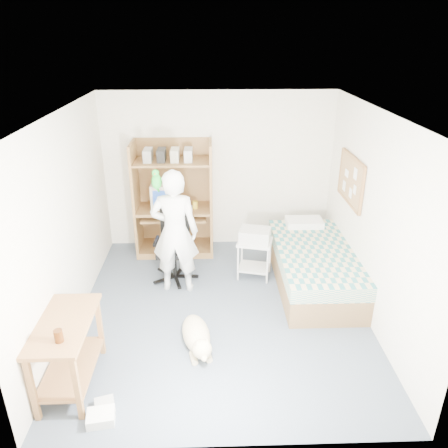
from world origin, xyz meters
name	(u,v)px	position (x,y,z in m)	size (l,w,h in m)	color
floor	(222,311)	(0.00, 0.00, 0.00)	(4.00, 4.00, 0.00)	#424D5A
wall_back	(218,171)	(0.00, 2.00, 1.25)	(3.60, 0.02, 2.50)	silver
wall_right	(374,220)	(1.80, 0.00, 1.25)	(0.02, 4.00, 2.50)	silver
wall_left	(67,224)	(-1.80, 0.00, 1.25)	(0.02, 4.00, 2.50)	silver
ceiling	(222,114)	(0.00, 0.00, 2.50)	(3.60, 4.00, 0.02)	white
computer_hutch	(174,203)	(-0.70, 1.74, 0.82)	(1.20, 0.63, 1.80)	brown
bed	(314,266)	(1.30, 0.62, 0.29)	(1.02, 2.02, 0.66)	brown
side_desk	(67,344)	(-1.55, -1.20, 0.49)	(0.50, 1.00, 0.75)	olive
corkboard	(351,180)	(1.77, 0.90, 1.45)	(0.04, 0.94, 0.66)	#966943
office_chair	(175,254)	(-0.65, 0.88, 0.37)	(0.58, 0.58, 1.04)	black
person	(175,232)	(-0.61, 0.57, 0.86)	(0.63, 0.41, 1.72)	white
parrot	(156,180)	(-0.81, 0.59, 1.57)	(0.13, 0.22, 0.35)	#149019
dog	(197,336)	(-0.30, -0.69, 0.15)	(0.43, 0.93, 0.35)	beige
printer_cart	(254,253)	(0.49, 0.86, 0.38)	(0.55, 0.48, 0.57)	silver
printer	(255,235)	(0.49, 0.86, 0.66)	(0.42, 0.32, 0.18)	#B7B7B2
crt_monitor	(165,194)	(-0.83, 1.75, 0.96)	(0.42, 0.44, 0.39)	beige
keyboard	(173,216)	(-0.72, 1.58, 0.67)	(0.45, 0.16, 0.03)	beige
pencil_cup	(195,205)	(-0.37, 1.65, 0.82)	(0.08, 0.08, 0.12)	gold
drink_glass	(59,336)	(-1.50, -1.48, 0.81)	(0.08, 0.08, 0.12)	#43200A
floor_box_a	(101,417)	(-1.16, -1.70, 0.05)	(0.25, 0.20, 0.10)	white
floor_box_b	(105,407)	(-1.15, -1.57, 0.04)	(0.18, 0.22, 0.08)	#B4B4AF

